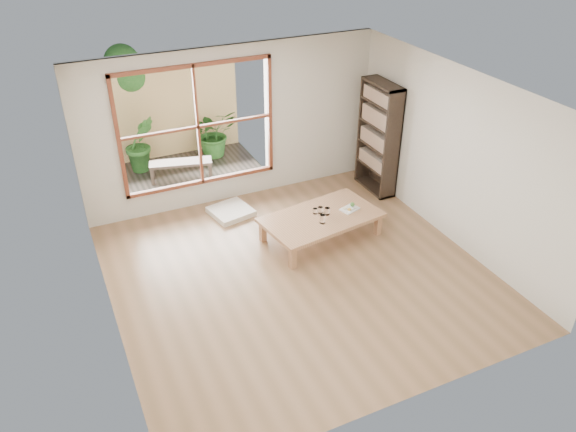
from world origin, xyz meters
name	(u,v)px	position (x,y,z in m)	size (l,w,h in m)	color
ground	(298,273)	(0.00, 0.00, 0.00)	(5.00, 5.00, 0.00)	#966E4B
low_table	(321,219)	(0.71, 0.67, 0.34)	(1.89, 1.24, 0.38)	tan
floor_cushion	(231,211)	(-0.31, 1.91, 0.04)	(0.62, 0.62, 0.09)	silver
bookshelf	(378,138)	(2.33, 1.69, 0.96)	(0.31, 0.87, 1.93)	#31241B
glass_tall	(322,219)	(0.63, 0.48, 0.46)	(0.08, 0.08, 0.14)	silver
glass_mid	(327,211)	(0.81, 0.67, 0.44)	(0.08, 0.08, 0.11)	silver
glass_short	(320,210)	(0.74, 0.76, 0.43)	(0.08, 0.08, 0.10)	silver
glass_small	(315,211)	(0.66, 0.77, 0.43)	(0.07, 0.07, 0.09)	silver
food_tray	(350,208)	(1.21, 0.66, 0.41)	(0.32, 0.27, 0.09)	white
deck	(186,176)	(-0.60, 3.56, 0.00)	(2.80, 2.00, 0.05)	#372E28
garden_bench	(181,165)	(-0.71, 3.42, 0.32)	(1.16, 0.59, 0.35)	#31241B
bamboo_fence	(167,112)	(-0.60, 4.56, 0.90)	(2.80, 0.06, 1.80)	#DDB871
shrub_right	(214,133)	(0.17, 4.16, 0.49)	(0.84, 0.73, 0.94)	#2E5D22
shrub_left	(141,144)	(-1.25, 4.10, 0.55)	(0.58, 0.47, 1.06)	#2E5D22
garden_tree	(123,75)	(-1.28, 4.86, 1.63)	(1.04, 0.85, 2.22)	#4C3D2D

